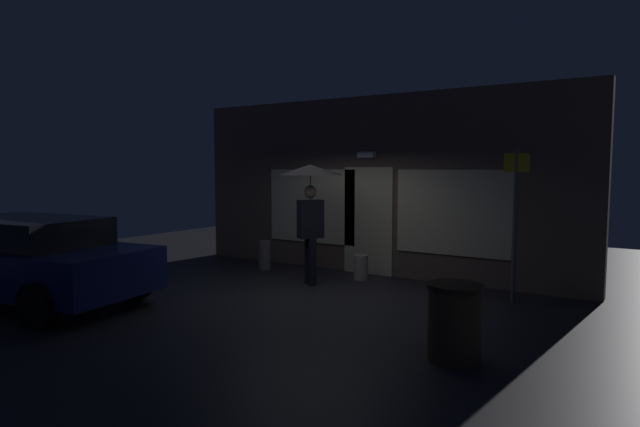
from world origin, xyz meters
The scene contains 8 objects.
ground_plane centered at (0.00, 0.00, 0.00)m, with size 18.00×18.00×0.00m, color #26262B.
building_facade centered at (0.01, 2.34, 1.80)m, with size 8.66×0.48×3.64m.
person_with_umbrella centered at (-0.43, 0.70, 1.79)m, with size 1.21×1.21×2.24m.
parked_car centered at (-3.53, -2.94, 0.72)m, with size 4.49×2.51×1.38m.
street_sign_post centered at (3.07, 1.45, 1.42)m, with size 0.40×0.07×2.52m.
sidewalk_bollard centered at (0.18, 1.56, 0.24)m, with size 0.28×0.28×0.49m, color #B2A899.
sidewalk_bollard_2 centered at (-2.10, 1.40, 0.31)m, with size 0.27×0.27×0.61m, color slate.
trash_bin centered at (3.16, -1.66, 0.44)m, with size 0.63×0.63×0.88m.
Camera 1 is at (5.09, -7.40, 2.18)m, focal length 29.71 mm.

